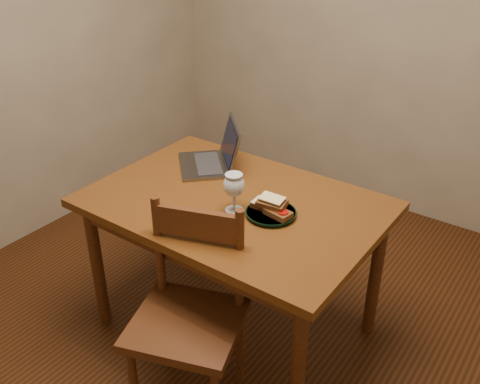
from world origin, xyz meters
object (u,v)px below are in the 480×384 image
Objects in this scene: table at (235,217)px; laptop at (216,155)px; chair at (188,309)px; plate at (271,213)px; milk_glass at (234,193)px.

table is 3.03× the size of laptop.
laptop is at bearing 141.13° from table.
laptop is at bearing 100.53° from chair.
laptop reaches higher than table.
plate is (0.20, -0.01, 0.10)m from table.
plate is at bearing 60.09° from chair.
plate is 0.18m from milk_glass.
chair is 0.52m from milk_glass.
milk_glass is 0.42× the size of laptop.
milk_glass reaches higher than plate.
milk_glass is at bearing 3.05° from laptop.
milk_glass is at bearing -55.11° from table.
chair is at bearing -76.37° from table.
laptop is (-0.34, 0.30, -0.03)m from milk_glass.
laptop reaches higher than plate.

